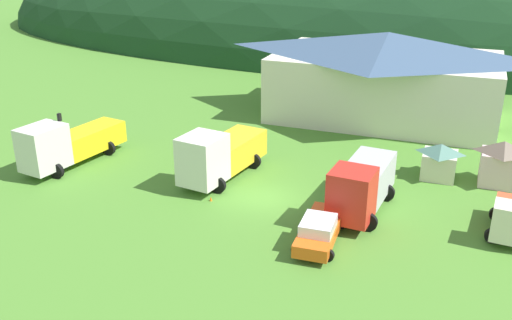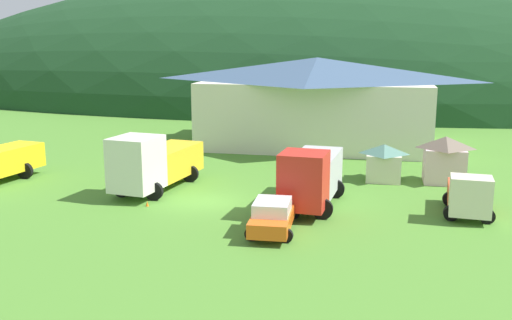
# 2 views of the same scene
# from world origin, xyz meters

# --- Properties ---
(ground_plane) EXTENTS (200.00, 200.00, 0.00)m
(ground_plane) POSITION_xyz_m (0.00, 0.00, 0.00)
(ground_plane) COLOR #4C842D
(forested_hill_backdrop) EXTENTS (142.01, 60.00, 38.24)m
(forested_hill_backdrop) POSITION_xyz_m (0.00, 61.35, 0.00)
(forested_hill_backdrop) COLOR #193D1E
(forested_hill_backdrop) RESTS_ON ground
(depot_building) EXTENTS (20.91, 12.75, 7.70)m
(depot_building) POSITION_xyz_m (3.97, 19.91, 3.97)
(depot_building) COLOR silver
(depot_building) RESTS_ON ground
(play_shed_cream) EXTENTS (2.41, 2.47, 2.47)m
(play_shed_cream) POSITION_xyz_m (9.86, 7.39, 1.27)
(play_shed_cream) COLOR beige
(play_shed_cream) RESTS_ON ground
(play_shed_pink) EXTENTS (2.80, 2.44, 3.10)m
(play_shed_pink) POSITION_xyz_m (13.76, 7.63, 1.60)
(play_shed_pink) COLOR beige
(play_shed_pink) RESTS_ON ground
(flatbed_truck_yellow) EXTENTS (3.82, 8.72, 3.58)m
(flatbed_truck_yellow) POSITION_xyz_m (-15.36, -0.06, 1.75)
(flatbed_truck_yellow) COLOR silver
(flatbed_truck_yellow) RESTS_ON ground
(heavy_rig_striped) EXTENTS (3.95, 8.20, 3.72)m
(heavy_rig_striped) POSITION_xyz_m (-4.16, 1.71, 1.83)
(heavy_rig_striped) COLOR silver
(heavy_rig_striped) RESTS_ON ground
(crane_truck_red) EXTENTS (3.52, 7.33, 3.53)m
(crane_truck_red) POSITION_xyz_m (5.83, 0.23, 1.82)
(crane_truck_red) COLOR red
(crane_truck_red) RESTS_ON ground
(service_pickup_orange) EXTENTS (2.46, 5.47, 1.66)m
(service_pickup_orange) POSITION_xyz_m (4.49, -4.16, 0.83)
(service_pickup_orange) COLOR orange
(service_pickup_orange) RESTS_ON ground
(traffic_light_west) EXTENTS (0.20, 0.32, 4.12)m
(traffic_light_west) POSITION_xyz_m (-15.29, -0.47, 2.53)
(traffic_light_west) COLOR #4C4C51
(traffic_light_west) RESTS_ON ground
(traffic_cone_near_pickup) EXTENTS (0.36, 0.36, 0.59)m
(traffic_cone_near_pickup) POSITION_xyz_m (-3.27, -1.58, 0.00)
(traffic_cone_near_pickup) COLOR orange
(traffic_cone_near_pickup) RESTS_ON ground
(traffic_cone_mid_row) EXTENTS (0.36, 0.36, 0.61)m
(traffic_cone_mid_row) POSITION_xyz_m (3.59, 2.41, 0.00)
(traffic_cone_mid_row) COLOR orange
(traffic_cone_mid_row) RESTS_ON ground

